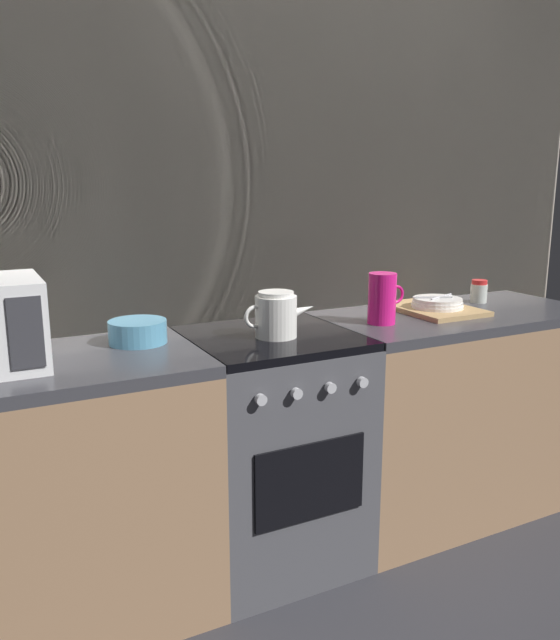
# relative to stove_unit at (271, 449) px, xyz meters

# --- Properties ---
(ground_plane) EXTENTS (8.00, 8.00, 0.00)m
(ground_plane) POSITION_rel_stove_unit_xyz_m (0.00, 0.00, -0.45)
(ground_plane) COLOR #2D2D33
(back_wall) EXTENTS (3.60, 0.05, 2.40)m
(back_wall) POSITION_rel_stove_unit_xyz_m (0.00, 0.32, 0.75)
(back_wall) COLOR #A39989
(back_wall) RESTS_ON ground_plane
(counter_left) EXTENTS (1.20, 0.60, 0.90)m
(counter_left) POSITION_rel_stove_unit_xyz_m (-0.90, 0.00, 0.00)
(counter_left) COLOR #997251
(counter_left) RESTS_ON ground_plane
(stove_unit) EXTENTS (0.60, 0.63, 0.90)m
(stove_unit) POSITION_rel_stove_unit_xyz_m (0.00, 0.00, 0.00)
(stove_unit) COLOR #4C4C51
(stove_unit) RESTS_ON ground_plane
(counter_right) EXTENTS (1.20, 0.60, 0.90)m
(counter_right) POSITION_rel_stove_unit_xyz_m (0.90, 0.00, 0.00)
(counter_right) COLOR #997251
(counter_right) RESTS_ON ground_plane
(kettle) EXTENTS (0.28, 0.15, 0.17)m
(kettle) POSITION_rel_stove_unit_xyz_m (0.00, -0.04, 0.53)
(kettle) COLOR white
(kettle) RESTS_ON stove_unit
(mixing_bowl) EXTENTS (0.20, 0.20, 0.08)m
(mixing_bowl) POSITION_rel_stove_unit_xyz_m (-0.47, 0.10, 0.49)
(mixing_bowl) COLOR teal
(mixing_bowl) RESTS_ON counter_left
(pitcher) EXTENTS (0.16, 0.11, 0.20)m
(pitcher) POSITION_rel_stove_unit_xyz_m (0.47, -0.03, 0.55)
(pitcher) COLOR #E5197A
(pitcher) RESTS_ON counter_right
(dish_pile) EXTENTS (0.30, 0.40, 0.07)m
(dish_pile) POSITION_rel_stove_unit_xyz_m (0.81, 0.05, 0.47)
(dish_pile) COLOR tan
(dish_pile) RESTS_ON counter_right
(spice_jar) EXTENTS (0.08, 0.08, 0.10)m
(spice_jar) POSITION_rel_stove_unit_xyz_m (1.13, 0.12, 0.50)
(spice_jar) COLOR silver
(spice_jar) RESTS_ON counter_right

